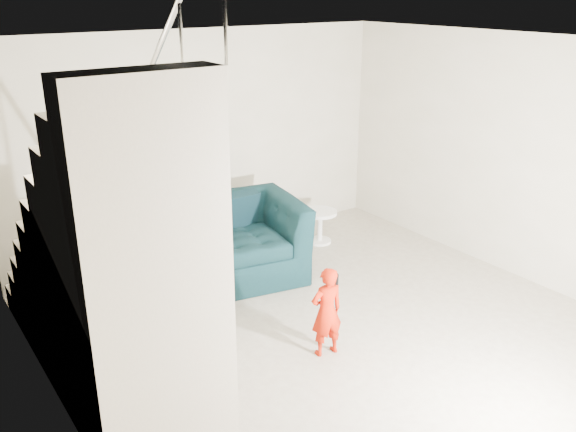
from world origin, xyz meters
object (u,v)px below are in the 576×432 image
object	(u,v)px
side_table	(320,221)
armchair	(239,240)
staircase	(113,284)
toddler	(327,312)

from	to	relation	value
side_table	armchair	bearing A→B (deg)	-170.45
armchair	staircase	size ratio (longest dim) A/B	0.38
toddler	staircase	bearing A→B (deg)	-12.07
side_table	staircase	distance (m)	3.60
armchair	staircase	xyz separation A→B (m)	(-1.88, -1.23, 0.50)
toddler	staircase	world-z (taller)	staircase
side_table	toddler	bearing A→B (deg)	-126.78
side_table	staircase	xyz separation A→B (m)	(-3.23, -1.46, 0.65)
side_table	staircase	size ratio (longest dim) A/B	0.12
staircase	side_table	bearing A→B (deg)	24.30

